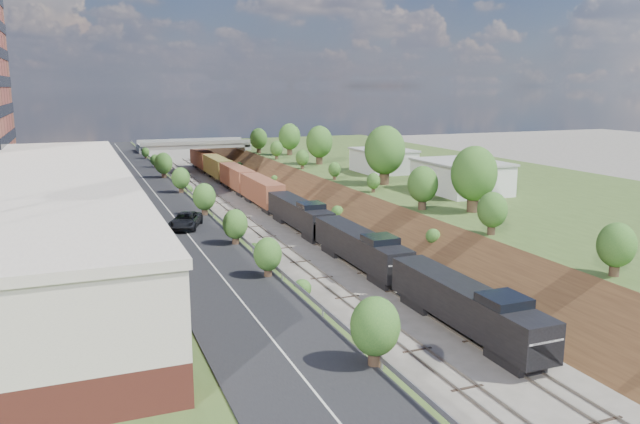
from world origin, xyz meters
The scene contains 16 objects.
platform_left centered at (-33.00, 60.00, 2.50)m, with size 44.00×180.00×5.00m, color #3C5222.
platform_right centered at (33.00, 60.00, 2.50)m, with size 44.00×180.00×5.00m, color #3C5222.
embankment_left centered at (-11.00, 60.00, 0.00)m, with size 7.07×180.00×7.07m, color brown.
embankment_right centered at (11.00, 60.00, 0.00)m, with size 7.07×180.00×7.07m, color brown.
rail_left_track centered at (-2.60, 60.00, 0.09)m, with size 1.58×180.00×0.18m, color gray.
rail_right_track centered at (2.60, 60.00, 0.09)m, with size 1.58×180.00×0.18m, color gray.
road centered at (-15.50, 60.00, 5.05)m, with size 8.00×180.00×0.10m, color black.
guardrail centered at (-11.40, 59.80, 5.55)m, with size 0.10×171.00×0.70m.
commercial_building centered at (-28.00, 38.00, 8.51)m, with size 14.30×62.30×7.00m.
overpass centered at (0.00, 122.00, 4.92)m, with size 24.50×8.30×7.40m.
white_building_near centered at (23.50, 52.00, 7.00)m, with size 9.00×12.00×4.00m, color silver.
white_building_far centered at (23.00, 74.00, 6.80)m, with size 8.00×10.00×3.60m, color silver.
tree_right_large centered at (17.00, 40.00, 9.38)m, with size 5.25×5.25×7.61m.
tree_left_crest centered at (-11.80, 20.00, 7.04)m, with size 2.45×2.45×3.55m.
freight_train centered at (2.60, 74.92, 2.59)m, with size 3.07×123.53×4.58m.
suv centered at (-15.20, 43.25, 5.89)m, with size 2.62×5.67×1.58m, color black.
Camera 1 is at (-25.21, -18.93, 19.20)m, focal length 35.00 mm.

